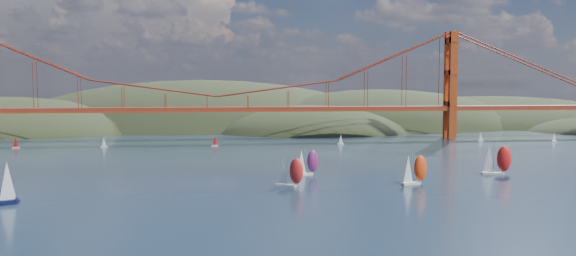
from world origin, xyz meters
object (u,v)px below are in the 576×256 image
at_px(racer_2, 496,159).
at_px(racer_1, 414,169).
at_px(racer_rwb, 307,162).
at_px(racer_0, 289,171).

bearing_deg(racer_2, racer_1, -145.64).
bearing_deg(racer_rwb, racer_2, -25.18).
xyz_separation_m(racer_1, racer_2, (31.08, 12.98, 0.50)).
bearing_deg(racer_rwb, racer_1, -54.73).
xyz_separation_m(racer_1, racer_rwb, (-26.94, 19.67, -0.22)).
relative_size(racer_1, racer_2, 0.90).
bearing_deg(racer_rwb, racer_0, -131.98).
height_order(racer_0, racer_1, racer_1).
height_order(racer_2, racer_rwb, racer_2).
xyz_separation_m(racer_2, racer_rwb, (-58.02, 6.68, -0.72)).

